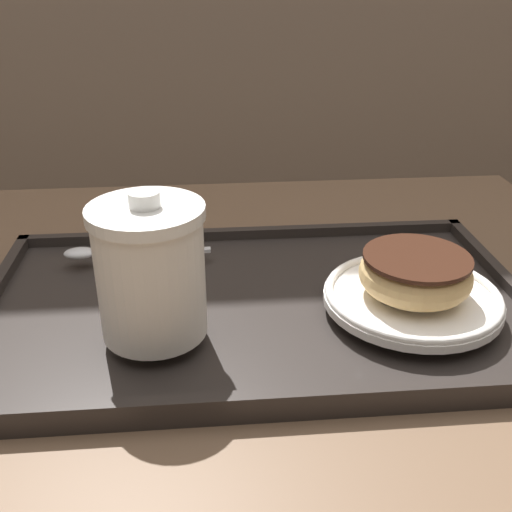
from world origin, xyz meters
The scene contains 6 objects.
cafe_table centered at (0.00, 0.00, 0.54)m, with size 0.84×0.82×0.72m.
serving_tray centered at (-0.02, 0.02, 0.72)m, with size 0.54×0.32×0.02m.
coffee_cup_front centered at (-0.11, -0.04, 0.80)m, with size 0.10×0.10×0.13m.
plate_with_chocolate_donut centered at (0.13, -0.01, 0.75)m, with size 0.17×0.17×0.01m.
donut_chocolate_glazed centered at (0.13, -0.01, 0.77)m, with size 0.11×0.11×0.04m.
spoon centered at (-0.18, 0.12, 0.75)m, with size 0.16×0.02×0.01m.
Camera 1 is at (-0.06, -0.49, 1.04)m, focal length 42.00 mm.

